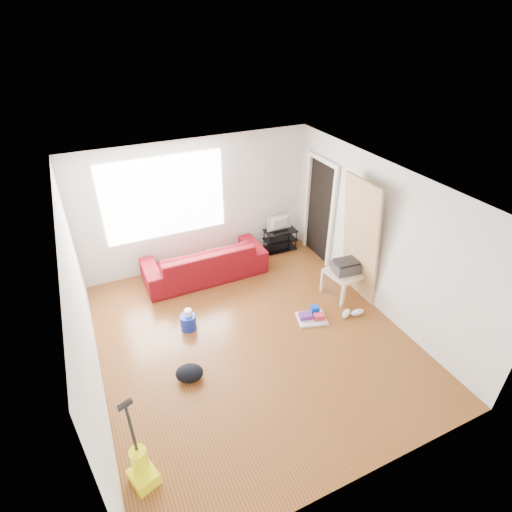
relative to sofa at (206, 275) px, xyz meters
name	(u,v)px	position (x,y,z in m)	size (l,w,h in m)	color
room	(252,265)	(0.18, -1.80, 1.25)	(4.51, 5.01, 2.51)	#603711
sofa	(206,275)	(0.00, 0.00, 0.00)	(2.29, 0.89, 0.67)	#5E000E
tv_stand	(280,239)	(1.76, 0.27, 0.23)	(0.67, 0.40, 0.45)	black
tv	(281,224)	(1.76, 0.27, 0.61)	(0.55, 0.07, 0.32)	black
side_table	(345,275)	(2.06, -1.59, 0.40)	(0.65, 0.65, 0.47)	beige
printer	(346,266)	(2.06, -1.59, 0.58)	(0.46, 0.37, 0.22)	#313131
bucket	(189,328)	(-0.73, -1.31, 0.00)	(0.25, 0.25, 0.25)	#1123A4
toilet_paper	(189,319)	(-0.71, -1.30, 0.18)	(0.12, 0.12, 0.11)	white
cleaning_tray	(312,316)	(1.19, -1.96, 0.05)	(0.55, 0.49, 0.17)	silver
backpack	(190,378)	(-1.02, -2.32, 0.00)	(0.39, 0.31, 0.21)	black
sneakers	(352,313)	(1.85, -2.17, 0.05)	(0.45, 0.23, 0.10)	silver
vacuum	(141,467)	(-1.89, -3.46, 0.23)	(0.33, 0.36, 1.23)	#FDFF11
door_panel	(352,292)	(2.24, -1.65, 0.00)	(0.04, 0.88, 2.19)	olive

